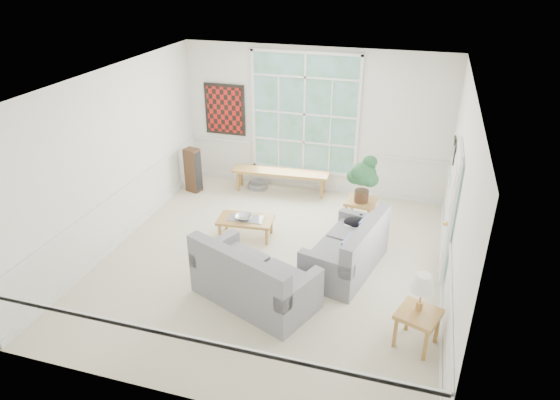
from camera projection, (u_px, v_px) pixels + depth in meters
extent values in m
cube|color=beige|center=(271.00, 261.00, 8.32)|extent=(5.50, 6.00, 0.01)
cube|color=white|center=(269.00, 81.00, 6.98)|extent=(5.50, 6.00, 0.02)
cube|color=white|center=(314.00, 121.00, 10.22)|extent=(5.50, 0.02, 3.00)
cube|color=white|center=(181.00, 294.00, 5.07)|extent=(5.50, 0.02, 3.00)
cube|color=white|center=(114.00, 159.00, 8.35)|extent=(0.02, 6.00, 3.00)
cube|color=white|center=(458.00, 201.00, 6.94)|extent=(0.02, 6.00, 3.00)
cube|color=white|center=(304.00, 114.00, 10.17)|extent=(2.30, 0.08, 2.40)
cube|color=white|center=(450.00, 210.00, 7.67)|extent=(0.08, 0.90, 2.10)
cube|color=white|center=(451.00, 224.00, 7.08)|extent=(0.08, 0.26, 1.90)
cube|color=#61130E|center=(225.00, 110.00, 10.63)|extent=(0.90, 0.06, 1.10)
cube|color=black|center=(454.00, 154.00, 8.43)|extent=(0.04, 0.26, 0.32)
cube|color=black|center=(453.00, 146.00, 8.77)|extent=(0.04, 0.26, 0.32)
cube|color=gray|center=(346.00, 244.00, 7.92)|extent=(1.23, 1.83, 0.91)
cube|color=gray|center=(255.00, 272.00, 7.19)|extent=(2.01, 1.54, 0.97)
cube|color=#AB7C3D|center=(246.00, 228.00, 8.94)|extent=(1.02, 0.63, 0.36)
imported|color=#A0A0A6|center=(244.00, 217.00, 8.83)|extent=(0.41, 0.41, 0.09)
cube|color=#AB7C3D|center=(280.00, 182.00, 10.60)|extent=(2.05, 0.54, 0.47)
cube|color=#AB7C3D|center=(360.00, 213.00, 9.29)|extent=(0.58, 0.58, 0.52)
cube|color=#AB7C3D|center=(416.00, 328.00, 6.44)|extent=(0.64, 0.64, 0.52)
cylinder|color=slate|center=(258.00, 185.00, 10.85)|extent=(0.58, 0.58, 0.13)
cube|color=#432918|center=(193.00, 170.00, 10.55)|extent=(0.35, 0.30, 0.95)
ellipsoid|color=black|center=(355.00, 222.00, 8.38)|extent=(0.39, 0.29, 0.17)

